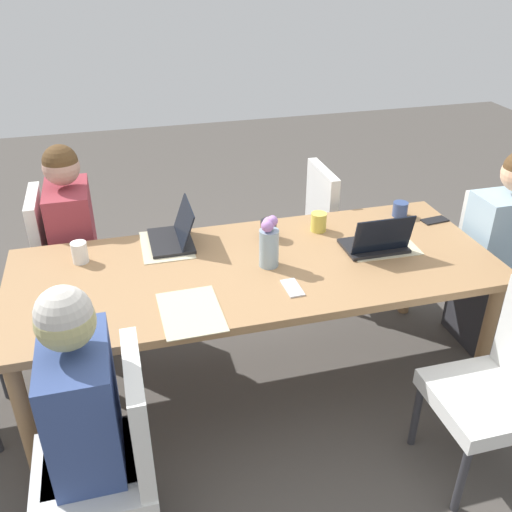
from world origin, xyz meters
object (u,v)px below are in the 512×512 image
(flower_vase, at_px, (269,242))
(coffee_mug_near_left, at_px, (80,252))
(chair_near_left_near, at_px, (112,453))
(chair_far_right_mid, at_px, (336,225))
(dining_table, at_px, (256,277))
(coffee_mug_near_right, at_px, (319,222))
(person_head_right_left_far, at_px, (499,263))
(chair_far_left_mid, at_px, (65,255))
(chair_head_right_left_far, at_px, (499,259))
(chair_near_right_far, at_px, (504,381))
(laptop_head_right_left_far, at_px, (376,243))
(phone_silver, at_px, (292,288))
(coffee_mug_centre_left, at_px, (400,209))
(person_far_left_mid, at_px, (77,254))
(laptop_far_left_mid, at_px, (175,235))
(phone_black, at_px, (435,220))
(person_near_left_near, at_px, (89,440))
(coffee_mug_centre_right, at_px, (268,229))

(flower_vase, height_order, coffee_mug_near_left, flower_vase)
(chair_near_left_near, bearing_deg, chair_far_right_mid, 45.70)
(dining_table, distance_m, coffee_mug_near_right, 0.52)
(person_head_right_left_far, relative_size, chair_far_right_mid, 1.33)
(chair_far_left_mid, xyz_separation_m, chair_head_right_left_far, (2.48, -0.71, 0.00))
(chair_near_right_far, height_order, laptop_head_right_left_far, laptop_head_right_left_far)
(coffee_mug_near_right, height_order, phone_silver, coffee_mug_near_right)
(dining_table, height_order, chair_far_left_mid, chair_far_left_mid)
(chair_far_right_mid, xyz_separation_m, coffee_mug_centre_left, (0.19, -0.45, 0.29))
(person_far_left_mid, bearing_deg, chair_far_right_mid, 0.85)
(flower_vase, distance_m, laptop_far_left_mid, 0.55)
(chair_near_right_far, distance_m, coffee_mug_near_right, 1.22)
(chair_head_right_left_far, bearing_deg, laptop_head_right_left_far, -172.40)
(chair_near_left_near, bearing_deg, coffee_mug_centre_left, 32.94)
(coffee_mug_centre_left, height_order, phone_silver, coffee_mug_centre_left)
(laptop_far_left_mid, height_order, phone_black, laptop_far_left_mid)
(laptop_far_left_mid, relative_size, phone_silver, 2.13)
(phone_black, distance_m, phone_silver, 1.11)
(chair_far_right_mid, distance_m, phone_silver, 1.25)
(person_near_left_near, distance_m, phone_silver, 1.08)
(coffee_mug_near_left, height_order, coffee_mug_centre_right, coffee_mug_near_left)
(laptop_head_right_left_far, distance_m, coffee_mug_near_right, 0.36)
(chair_far_left_mid, height_order, coffee_mug_centre_left, chair_far_left_mid)
(chair_far_left_mid, xyz_separation_m, flower_vase, (1.03, -0.83, 0.38))
(coffee_mug_centre_right, bearing_deg, chair_near_left_near, -130.84)
(chair_far_left_mid, height_order, laptop_far_left_mid, laptop_far_left_mid)
(laptop_far_left_mid, xyz_separation_m, laptop_head_right_left_far, (0.99, -0.35, 0.00))
(chair_far_left_mid, bearing_deg, dining_table, -40.05)
(chair_near_left_near, bearing_deg, coffee_mug_near_left, 94.02)
(chair_near_left_near, xyz_separation_m, chair_far_right_mid, (1.52, 1.56, 0.00))
(coffee_mug_near_right, relative_size, coffee_mug_centre_left, 1.21)
(chair_head_right_left_far, distance_m, laptop_head_right_left_far, 0.93)
(person_far_left_mid, distance_m, coffee_mug_centre_right, 1.18)
(person_far_left_mid, bearing_deg, chair_far_left_mid, 141.24)
(phone_silver, bearing_deg, flower_vase, 9.82)
(chair_near_right_far, xyz_separation_m, flower_vase, (-0.82, 0.80, 0.38))
(chair_head_right_left_far, height_order, coffee_mug_centre_right, chair_head_right_left_far)
(flower_vase, bearing_deg, person_far_left_mid, 140.91)
(phone_silver, bearing_deg, laptop_far_left_mid, 36.30)
(person_head_right_left_far, xyz_separation_m, phone_black, (-0.34, 0.19, 0.22))
(phone_black, bearing_deg, dining_table, -175.89)
(phone_silver, bearing_deg, dining_table, 21.31)
(dining_table, bearing_deg, person_near_left_near, -139.23)
(person_head_right_left_far, height_order, flower_vase, person_head_right_left_far)
(chair_near_left_near, bearing_deg, coffee_mug_near_right, 41.55)
(person_near_left_near, distance_m, coffee_mug_centre_left, 2.09)
(person_head_right_left_far, height_order, coffee_mug_centre_left, person_head_right_left_far)
(chair_head_right_left_far, bearing_deg, phone_black, 164.27)
(person_head_right_left_far, distance_m, chair_far_right_mid, 1.02)
(laptop_head_right_left_far, bearing_deg, chair_near_right_far, -72.93)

